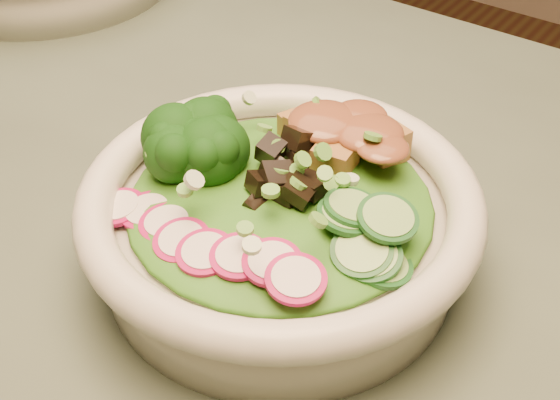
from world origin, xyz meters
The scene contains 10 objects.
dining_table centered at (0.00, 0.00, 0.64)m, with size 1.20×0.80×0.75m.
salad_bowl centered at (0.07, 0.02, 0.79)m, with size 0.25×0.25×0.07m.
lettuce_bed centered at (0.07, 0.02, 0.81)m, with size 0.19×0.19×0.02m, color #1A6014.
broccoli_florets centered at (0.02, 0.02, 0.82)m, with size 0.07×0.06×0.04m, color black, non-canonical shape.
radish_slices centered at (0.07, -0.04, 0.81)m, with size 0.10×0.04×0.02m, color #AC0D51, non-canonical shape.
cucumber_slices centered at (0.13, 0.01, 0.82)m, with size 0.06×0.06×0.03m, color #8CC36C, non-canonical shape.
mushroom_heap centered at (0.08, 0.03, 0.82)m, with size 0.06×0.06×0.04m, color black, non-canonical shape.
tofu_cubes centered at (0.08, 0.07, 0.82)m, with size 0.08×0.05×0.03m, color #986232, non-canonical shape.
peanut_sauce centered at (0.08, 0.07, 0.83)m, with size 0.06×0.05×0.01m, color brown.
scallion_garnish centered at (0.07, 0.02, 0.83)m, with size 0.17×0.17×0.02m, color #61A73B, non-canonical shape.
Camera 1 is at (0.28, -0.28, 1.10)m, focal length 50.00 mm.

